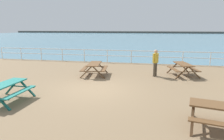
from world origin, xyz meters
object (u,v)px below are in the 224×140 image
picnic_table_near_right (183,67)px  picnic_table_far_left (94,66)px  picnic_table_near_left (222,111)px  visitor (155,61)px  picnic_table_mid_centre (6,88)px

picnic_table_near_right → picnic_table_far_left: 5.57m
picnic_table_near_left → visitor: (-1.82, 6.43, 0.36)m
picnic_table_near_left → picnic_table_near_right: bearing=102.4°
picnic_table_near_right → picnic_table_near_left: bearing=166.7°
picnic_table_far_left → visitor: bearing=-89.1°
picnic_table_mid_centre → visitor: bearing=-45.4°
picnic_table_near_left → visitor: visitor is taller
picnic_table_far_left → picnic_table_mid_centre: bearing=149.5°
picnic_table_mid_centre → picnic_table_near_right: bearing=-50.3°
picnic_table_near_right → visitor: visitor is taller
picnic_table_near_left → picnic_table_mid_centre: (-7.84, 0.83, 0.00)m
picnic_table_far_left → visitor: (3.76, 0.50, 0.36)m
picnic_table_mid_centre → visitor: (6.02, 5.60, 0.36)m
picnic_table_near_left → picnic_table_far_left: same height
picnic_table_near_right → picnic_table_far_left: same height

